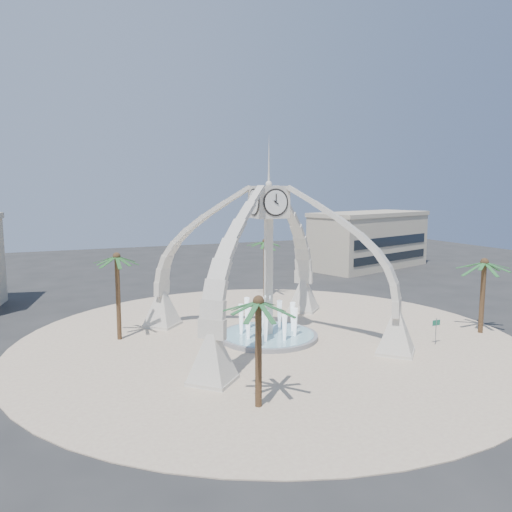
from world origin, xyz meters
name	(u,v)px	position (x,y,z in m)	size (l,w,h in m)	color
ground	(268,339)	(0.00, 0.00, 0.00)	(140.00, 140.00, 0.00)	#282828
plaza	(268,338)	(0.00, 0.00, 0.03)	(40.00, 40.00, 0.06)	beige
clock_tower	(269,260)	(0.00, 0.00, 6.49)	(17.94, 17.94, 16.30)	beige
fountain	(268,335)	(0.00, 0.00, 0.29)	(8.00, 8.00, 3.62)	gray
building_ne	(369,240)	(30.00, 28.00, 4.31)	(21.87, 14.17, 8.60)	#B9AF90
palm_east	(484,263)	(17.11, -5.60, 5.96)	(4.98, 4.98, 6.85)	brown
palm_west	(117,258)	(-11.14, 4.44, 6.67)	(4.60, 4.60, 7.52)	brown
palm_north	(265,242)	(6.34, 14.77, 6.19)	(4.46, 4.46, 7.03)	brown
palm_south	(259,303)	(-5.84, -11.46, 5.93)	(4.36, 4.36, 6.78)	brown
street_sign	(436,326)	(11.26, -6.63, 1.53)	(0.79, 0.07, 2.13)	slate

